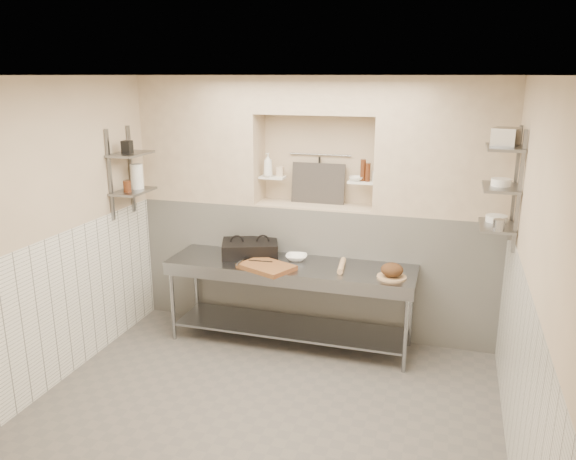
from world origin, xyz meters
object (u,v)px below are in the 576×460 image
at_px(panini_press, 250,249).
at_px(rolling_pin, 342,266).
at_px(jug_left, 137,176).
at_px(prep_table, 290,287).
at_px(cutting_board, 267,267).
at_px(bottle_soap, 268,165).
at_px(bread_loaf, 392,270).
at_px(mixing_bowl, 296,257).
at_px(bowl_alcove, 356,179).

distance_m(panini_press, rolling_pin, 1.05).
distance_m(rolling_pin, jug_left, 2.40).
height_order(prep_table, cutting_board, cutting_board).
distance_m(cutting_board, bottle_soap, 1.20).
xyz_separation_m(prep_table, panini_press, (-0.50, 0.15, 0.34)).
height_order(panini_press, bread_loaf, panini_press).
relative_size(cutting_board, jug_left, 1.97).
bearing_deg(mixing_bowl, jug_left, -173.67).
height_order(mixing_bowl, bowl_alcove, bowl_alcove).
height_order(cutting_board, jug_left, jug_left).
bearing_deg(bowl_alcove, bottle_soap, -177.80).
height_order(panini_press, jug_left, jug_left).
xyz_separation_m(panini_press, cutting_board, (0.31, -0.36, -0.06)).
relative_size(rolling_pin, jug_left, 1.46).
bearing_deg(panini_press, bottle_soap, 55.90).
bearing_deg(bottle_soap, panini_press, -103.93).
xyz_separation_m(bottle_soap, jug_left, (-1.30, -0.56, -0.10)).
distance_m(cutting_board, rolling_pin, 0.76).
relative_size(prep_table, bowl_alcove, 17.64).
bearing_deg(mixing_bowl, prep_table, -100.41).
height_order(bread_loaf, bottle_soap, bottle_soap).
bearing_deg(panini_press, bread_loaf, -29.49).
bearing_deg(cutting_board, panini_press, 130.70).
relative_size(prep_table, panini_press, 3.69).
bearing_deg(bread_loaf, mixing_bowl, 166.04).
bearing_deg(cutting_board, prep_table, 49.36).
relative_size(mixing_bowl, bowl_alcove, 1.56).
relative_size(bottle_soap, bowl_alcove, 1.78).
bearing_deg(bottle_soap, cutting_board, -73.08).
height_order(mixing_bowl, rolling_pin, rolling_pin).
xyz_separation_m(bread_loaf, bowl_alcove, (-0.49, 0.66, 0.75)).
bearing_deg(mixing_bowl, rolling_pin, -14.06).
height_order(rolling_pin, bottle_soap, bottle_soap).
relative_size(mixing_bowl, rolling_pin, 0.59).
height_order(bottle_soap, jug_left, bottle_soap).
bearing_deg(prep_table, bread_loaf, -5.62).
xyz_separation_m(mixing_bowl, bread_loaf, (1.04, -0.26, 0.05)).
height_order(prep_table, mixing_bowl, mixing_bowl).
bearing_deg(bread_loaf, cutting_board, -175.03).
xyz_separation_m(panini_press, bread_loaf, (1.56, -0.26, 0.00)).
relative_size(prep_table, jug_left, 9.78).
distance_m(cutting_board, jug_left, 1.74).
relative_size(cutting_board, rolling_pin, 1.35).
xyz_separation_m(mixing_bowl, bowl_alcove, (0.54, 0.40, 0.81)).
xyz_separation_m(panini_press, mixing_bowl, (0.52, 0.00, -0.05)).
bearing_deg(bread_loaf, panini_press, 170.68).
xyz_separation_m(rolling_pin, bottle_soap, (-0.95, 0.49, 0.91)).
relative_size(rolling_pin, bowl_alcove, 2.63).
xyz_separation_m(cutting_board, jug_left, (-1.53, 0.17, 0.82)).
xyz_separation_m(prep_table, jug_left, (-1.71, -0.04, 1.10)).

